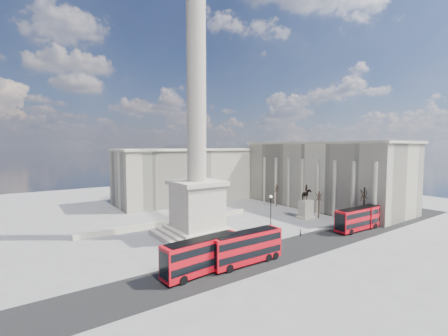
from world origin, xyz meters
name	(u,v)px	position (x,y,z in m)	size (l,w,h in m)	color
ground	(211,244)	(0.00, 0.00, 0.00)	(180.00, 180.00, 0.00)	gray
asphalt_road	(271,254)	(5.00, -10.00, 0.00)	(120.00, 9.00, 0.01)	black
nelsons_column	(197,170)	(0.00, 5.00, 12.92)	(14.00, 14.00, 49.85)	beige
balustrade_wall	(172,222)	(0.00, 16.00, 0.55)	(40.00, 0.60, 1.10)	#BFB89E
building_east	(323,174)	(45.00, 10.00, 9.32)	(19.00, 46.00, 18.60)	beige
building_northeast	(196,174)	(20.00, 40.00, 8.32)	(51.00, 17.00, 16.60)	beige
red_bus_a	(247,247)	(-0.69, -10.63, 2.51)	(11.84, 2.96, 4.78)	red
red_bus_b	(203,255)	(-7.64, -9.76, 2.53)	(12.07, 3.74, 4.82)	red
red_bus_c	(357,219)	(29.20, -10.24, 2.45)	(11.60, 3.08, 4.67)	red
red_bus_d	(376,213)	(37.36, -9.90, 2.43)	(11.65, 3.83, 4.64)	red
victorian_lamp	(271,209)	(15.34, 0.84, 4.22)	(0.62, 0.62, 7.17)	black
equestrian_statue	(306,206)	(29.04, 2.91, 2.85)	(3.93, 2.95, 8.21)	#BFB89E
bare_tree_near	(364,194)	(35.96, -7.72, 6.73)	(1.95, 1.95, 8.54)	#332319
bare_tree_mid	(319,196)	(31.52, 1.05, 5.42)	(1.82, 1.82, 6.88)	#332319
bare_tree_far	(277,188)	(33.55, 17.24, 5.34)	(1.66, 1.66, 6.77)	#332319
pedestrian_walking	(300,233)	(16.09, -6.50, 0.76)	(0.55, 0.36, 1.51)	black
pedestrian_standing	(337,223)	(27.62, -6.50, 0.92)	(0.89, 0.69, 1.83)	black
pedestrian_crossing	(256,241)	(5.68, -5.61, 0.97)	(1.14, 0.47, 1.95)	black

